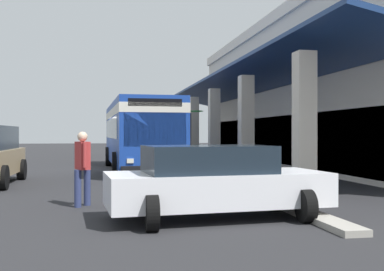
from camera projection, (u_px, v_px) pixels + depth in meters
The scene contains 7 objects.
ground at pixel (259, 167), 24.23m from camera, with size 120.00×120.00×0.00m, color #262628.
curb_strip at pixel (185, 165), 24.57m from camera, with size 34.42×0.50×0.12m, color #9E998E.
plaza_building at pixel (353, 93), 26.31m from camera, with size 28.98×13.71×8.04m.
transit_bus at pixel (139, 131), 22.06m from camera, with size 11.30×3.11×3.34m.
parked_sedan_white at pixel (214, 181), 9.41m from camera, with size 2.69×4.54×1.47m.
pedestrian at pixel (83, 164), 10.97m from camera, with size 0.69×0.39×1.76m.
potted_palm at pixel (190, 151), 28.14m from camera, with size 1.75×1.73×3.23m.
Camera 1 is at (23.18, 0.18, 1.71)m, focal length 43.76 mm.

